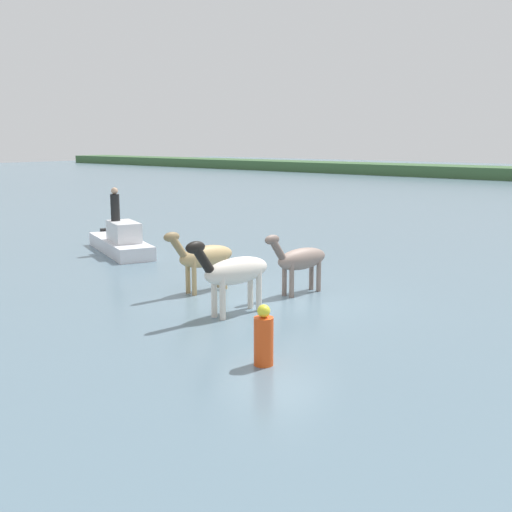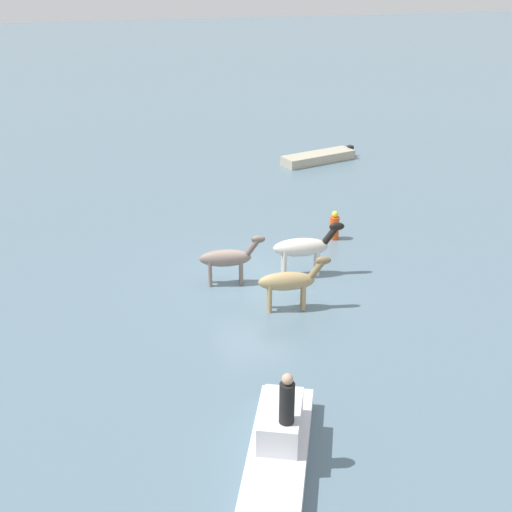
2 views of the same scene
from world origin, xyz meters
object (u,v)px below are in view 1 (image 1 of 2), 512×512
(person_watcher_seated, at_px, (115,205))
(horse_mid_herd, at_px, (300,259))
(horse_dun_straggler, at_px, (234,272))
(horse_chestnut_trailing, at_px, (204,257))
(buoy_channel_marker, at_px, (264,338))
(boat_motor_center, at_px, (121,244))

(person_watcher_seated, bearing_deg, horse_mid_herd, -3.66)
(person_watcher_seated, bearing_deg, horse_dun_straggler, -20.11)
(horse_dun_straggler, height_order, person_watcher_seated, person_watcher_seated)
(person_watcher_seated, bearing_deg, horse_chestnut_trailing, -17.29)
(horse_dun_straggler, bearing_deg, person_watcher_seated, -103.11)
(horse_chestnut_trailing, xyz_separation_m, person_watcher_seated, (-6.48, 2.02, 0.78))
(horse_chestnut_trailing, relative_size, person_watcher_seated, 1.89)
(person_watcher_seated, xyz_separation_m, buoy_channel_marker, (11.24, -5.26, -1.22))
(horse_mid_herd, distance_m, person_watcher_seated, 8.64)
(horse_mid_herd, xyz_separation_m, horse_dun_straggler, (0.01, -2.60, 0.10))
(horse_mid_herd, bearing_deg, person_watcher_seated, -85.18)
(horse_mid_herd, bearing_deg, buoy_channel_marker, 37.90)
(horse_chestnut_trailing, xyz_separation_m, horse_dun_straggler, (2.12, -1.13, 0.08))
(horse_chestnut_trailing, bearing_deg, horse_dun_straggler, 69.68)
(horse_mid_herd, height_order, boat_motor_center, horse_mid_herd)
(person_watcher_seated, bearing_deg, buoy_channel_marker, -25.07)
(horse_chestnut_trailing, xyz_separation_m, buoy_channel_marker, (4.76, -3.24, -0.44))
(horse_chestnut_trailing, height_order, horse_dun_straggler, horse_dun_straggler)
(horse_chestnut_trailing, distance_m, horse_dun_straggler, 2.40)
(horse_mid_herd, bearing_deg, horse_dun_straggler, 8.65)
(horse_dun_straggler, xyz_separation_m, buoy_channel_marker, (2.65, -2.11, -0.52))
(boat_motor_center, height_order, buoy_channel_marker, boat_motor_center)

